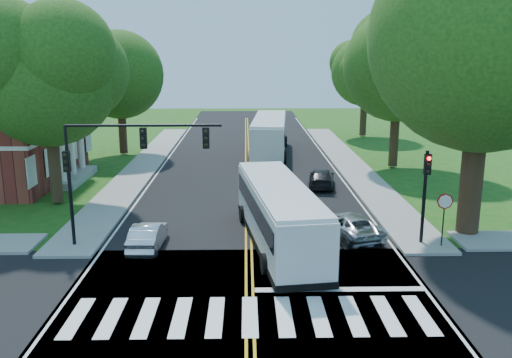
{
  "coord_description": "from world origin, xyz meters",
  "views": [
    {
      "loc": [
        -0.12,
        -17.72,
        8.99
      ],
      "look_at": [
        0.42,
        10.15,
        2.4
      ],
      "focal_mm": 38.0,
      "sensor_mm": 36.0,
      "label": 1
    }
  ],
  "objects_px": {
    "bus_lead": "(279,213)",
    "suv": "(348,225)",
    "hatchback": "(148,236)",
    "bus_follow": "(269,135)",
    "signal_nw": "(119,156)",
    "dark_sedan": "(322,178)",
    "signal_ne": "(425,185)"
  },
  "relations": [
    {
      "from": "signal_nw",
      "to": "bus_lead",
      "type": "bearing_deg",
      "value": 2.09
    },
    {
      "from": "signal_ne",
      "to": "suv",
      "type": "height_order",
      "value": "signal_ne"
    },
    {
      "from": "bus_lead",
      "to": "dark_sedan",
      "type": "bearing_deg",
      "value": -115.53
    },
    {
      "from": "bus_lead",
      "to": "hatchback",
      "type": "bearing_deg",
      "value": -3.51
    },
    {
      "from": "signal_nw",
      "to": "bus_follow",
      "type": "relative_size",
      "value": 0.56
    },
    {
      "from": "bus_lead",
      "to": "signal_nw",
      "type": "bearing_deg",
      "value": -5.66
    },
    {
      "from": "bus_follow",
      "to": "hatchback",
      "type": "relative_size",
      "value": 3.45
    },
    {
      "from": "signal_nw",
      "to": "suv",
      "type": "xyz_separation_m",
      "value": [
        10.78,
        1.2,
        -3.75
      ]
    },
    {
      "from": "bus_lead",
      "to": "hatchback",
      "type": "height_order",
      "value": "bus_lead"
    },
    {
      "from": "signal_nw",
      "to": "dark_sedan",
      "type": "height_order",
      "value": "signal_nw"
    },
    {
      "from": "signal_ne",
      "to": "dark_sedan",
      "type": "xyz_separation_m",
      "value": [
        -3.19,
        11.48,
        -2.35
      ]
    },
    {
      "from": "bus_follow",
      "to": "signal_nw",
      "type": "bearing_deg",
      "value": 76.1
    },
    {
      "from": "signal_ne",
      "to": "bus_lead",
      "type": "relative_size",
      "value": 0.38
    },
    {
      "from": "hatchback",
      "to": "bus_follow",
      "type": "bearing_deg",
      "value": -104.29
    },
    {
      "from": "bus_follow",
      "to": "suv",
      "type": "relative_size",
      "value": 2.91
    },
    {
      "from": "signal_ne",
      "to": "hatchback",
      "type": "bearing_deg",
      "value": -179.12
    },
    {
      "from": "suv",
      "to": "dark_sedan",
      "type": "xyz_separation_m",
      "value": [
        0.08,
        10.29,
        -0.01
      ]
    },
    {
      "from": "signal_ne",
      "to": "bus_lead",
      "type": "bearing_deg",
      "value": 177.86
    },
    {
      "from": "bus_lead",
      "to": "suv",
      "type": "bearing_deg",
      "value": -172.84
    },
    {
      "from": "suv",
      "to": "bus_lead",
      "type": "bearing_deg",
      "value": -3.0
    },
    {
      "from": "bus_follow",
      "to": "suv",
      "type": "distance_m",
      "value": 22.45
    },
    {
      "from": "signal_nw",
      "to": "hatchback",
      "type": "relative_size",
      "value": 1.92
    },
    {
      "from": "signal_nw",
      "to": "suv",
      "type": "bearing_deg",
      "value": 6.35
    },
    {
      "from": "bus_lead",
      "to": "bus_follow",
      "type": "bearing_deg",
      "value": -99.16
    },
    {
      "from": "bus_lead",
      "to": "dark_sedan",
      "type": "height_order",
      "value": "bus_lead"
    },
    {
      "from": "bus_follow",
      "to": "hatchback",
      "type": "height_order",
      "value": "bus_follow"
    },
    {
      "from": "signal_nw",
      "to": "bus_follow",
      "type": "distance_m",
      "value": 24.84
    },
    {
      "from": "signal_nw",
      "to": "bus_follow",
      "type": "bearing_deg",
      "value": 71.5
    },
    {
      "from": "bus_lead",
      "to": "bus_follow",
      "type": "height_order",
      "value": "bus_follow"
    },
    {
      "from": "bus_lead",
      "to": "bus_follow",
      "type": "relative_size",
      "value": 0.9
    },
    {
      "from": "bus_lead",
      "to": "bus_follow",
      "type": "xyz_separation_m",
      "value": [
        0.57,
        23.16,
        0.19
      ]
    },
    {
      "from": "signal_ne",
      "to": "hatchback",
      "type": "relative_size",
      "value": 1.18
    }
  ]
}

